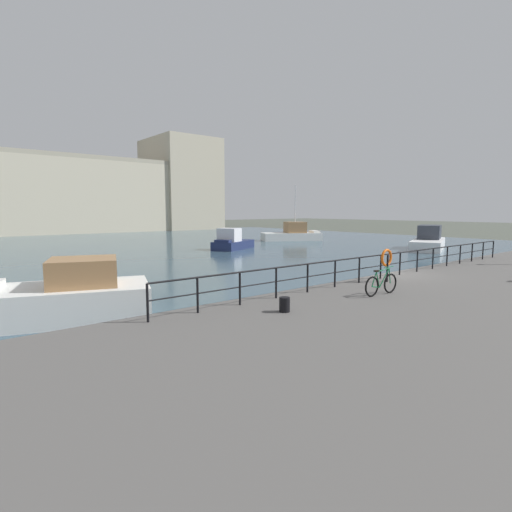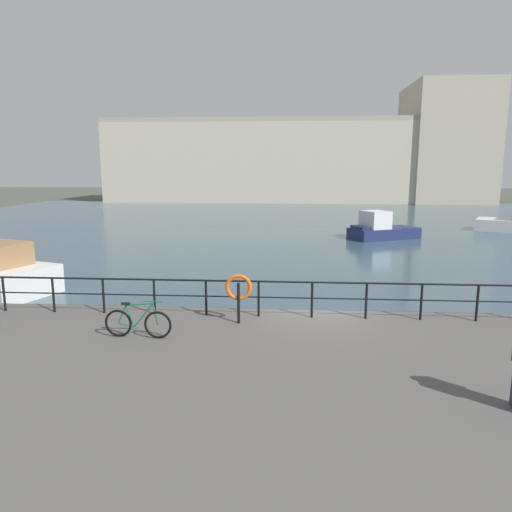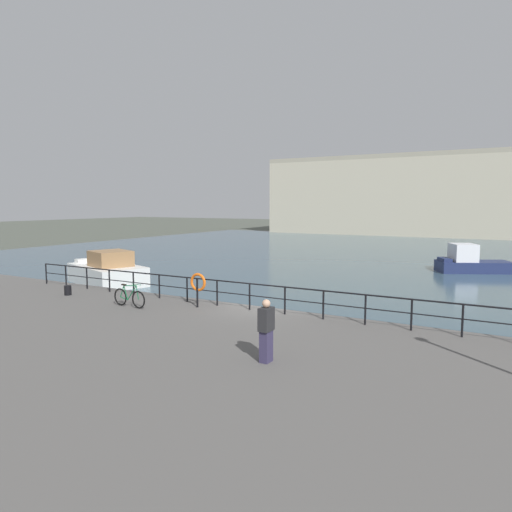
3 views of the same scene
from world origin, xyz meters
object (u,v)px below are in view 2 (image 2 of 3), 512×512
object	(u,v)px
harbor_building	(331,159)
life_ring_stand	(239,289)
parked_bicycle	(138,323)
moored_red_daysailer	(381,229)

from	to	relation	value
harbor_building	life_ring_stand	size ratio (longest dim) A/B	42.20
life_ring_stand	parked_bicycle	bearing A→B (deg)	-150.65
moored_red_daysailer	parked_bicycle	distance (m)	26.02
moored_red_daysailer	parked_bicycle	world-z (taller)	moored_red_daysailer
parked_bicycle	life_ring_stand	size ratio (longest dim) A/B	1.27
moored_red_daysailer	life_ring_stand	distance (m)	23.84
harbor_building	life_ring_stand	bearing A→B (deg)	-97.11
harbor_building	life_ring_stand	world-z (taller)	harbor_building
moored_red_daysailer	harbor_building	bearing A→B (deg)	-116.16
parked_bicycle	moored_red_daysailer	bearing A→B (deg)	68.83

